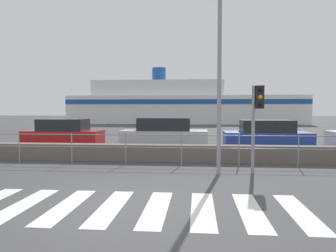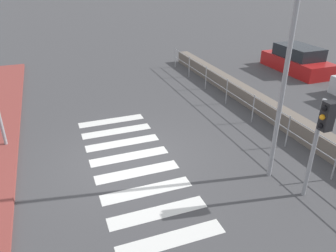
{
  "view_description": "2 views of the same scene",
  "coord_description": "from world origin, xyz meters",
  "px_view_note": "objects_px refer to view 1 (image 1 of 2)",
  "views": [
    {
      "loc": [
        1.5,
        -6.22,
        1.94
      ],
      "look_at": [
        0.76,
        2.0,
        1.5
      ],
      "focal_mm": 35.0,
      "sensor_mm": 36.0,
      "label": 1
    },
    {
      "loc": [
        8.25,
        -1.88,
        5.29
      ],
      "look_at": [
        0.52,
        1.0,
        1.2
      ],
      "focal_mm": 35.0,
      "sensor_mm": 36.0,
      "label": 2
    }
  ],
  "objects_px": {
    "ferry_boat": "(180,105)",
    "parked_car_red": "(64,134)",
    "parked_car_silver": "(164,134)",
    "streetlamp": "(220,41)",
    "parked_car_blue": "(267,135)",
    "traffic_light_far": "(257,109)"
  },
  "relations": [
    {
      "from": "traffic_light_far",
      "to": "ferry_boat",
      "type": "relative_size",
      "value": 0.09
    },
    {
      "from": "traffic_light_far",
      "to": "streetlamp",
      "type": "distance_m",
      "value": 2.28
    },
    {
      "from": "traffic_light_far",
      "to": "streetlamp",
      "type": "xyz_separation_m",
      "value": [
        -1.14,
        -0.51,
        1.91
      ]
    },
    {
      "from": "ferry_boat",
      "to": "parked_car_red",
      "type": "bearing_deg",
      "value": -100.72
    },
    {
      "from": "streetlamp",
      "to": "parked_car_silver",
      "type": "height_order",
      "value": "streetlamp"
    },
    {
      "from": "ferry_boat",
      "to": "parked_car_silver",
      "type": "distance_m",
      "value": 26.3
    },
    {
      "from": "parked_car_silver",
      "to": "parked_car_blue",
      "type": "relative_size",
      "value": 1.05
    },
    {
      "from": "ferry_boat",
      "to": "traffic_light_far",
      "type": "bearing_deg",
      "value": -83.18
    },
    {
      "from": "traffic_light_far",
      "to": "parked_car_red",
      "type": "bearing_deg",
      "value": 141.55
    },
    {
      "from": "parked_car_red",
      "to": "parked_car_blue",
      "type": "relative_size",
      "value": 0.95
    },
    {
      "from": "parked_car_red",
      "to": "parked_car_silver",
      "type": "height_order",
      "value": "parked_car_silver"
    },
    {
      "from": "ferry_boat",
      "to": "parked_car_red",
      "type": "relative_size",
      "value": 7.3
    },
    {
      "from": "parked_car_blue",
      "to": "traffic_light_far",
      "type": "bearing_deg",
      "value": -103.9
    },
    {
      "from": "parked_car_red",
      "to": "ferry_boat",
      "type": "bearing_deg",
      "value": 79.28
    },
    {
      "from": "traffic_light_far",
      "to": "parked_car_blue",
      "type": "relative_size",
      "value": 0.61
    },
    {
      "from": "traffic_light_far",
      "to": "parked_car_silver",
      "type": "bearing_deg",
      "value": 116.13
    },
    {
      "from": "parked_car_silver",
      "to": "parked_car_blue",
      "type": "xyz_separation_m",
      "value": [
        5.25,
        0.0,
        -0.04
      ]
    },
    {
      "from": "streetlamp",
      "to": "parked_car_silver",
      "type": "distance_m",
      "value": 8.61
    },
    {
      "from": "parked_car_red",
      "to": "parked_car_silver",
      "type": "distance_m",
      "value": 5.47
    },
    {
      "from": "streetlamp",
      "to": "parked_car_red",
      "type": "height_order",
      "value": "streetlamp"
    },
    {
      "from": "ferry_boat",
      "to": "parked_car_blue",
      "type": "relative_size",
      "value": 6.96
    },
    {
      "from": "streetlamp",
      "to": "ferry_boat",
      "type": "relative_size",
      "value": 0.21
    }
  ]
}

